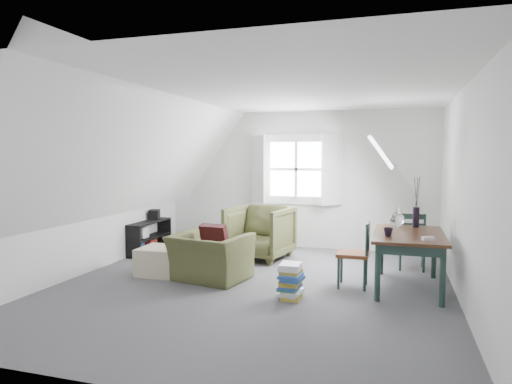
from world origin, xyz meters
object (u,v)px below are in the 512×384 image
(dining_chair_far, at_px, (412,240))
(media_shelf, at_px, (146,238))
(dining_chair_near, at_px, (356,253))
(magazine_stack, at_px, (291,281))
(ottoman, at_px, (161,261))
(armchair_near, at_px, (210,280))
(armchair_far, at_px, (260,258))
(dining_table, at_px, (409,241))

(dining_chair_far, bearing_deg, media_shelf, -19.96)
(dining_chair_near, distance_m, magazine_stack, 1.03)
(ottoman, bearing_deg, armchair_near, -5.82)
(armchair_far, bearing_deg, dining_chair_near, -25.75)
(armchair_far, bearing_deg, media_shelf, -165.52)
(dining_table, xyz_separation_m, magazine_stack, (-1.34, -0.85, -0.41))
(armchair_near, relative_size, dining_table, 0.68)
(dining_chair_far, bearing_deg, magazine_stack, 31.73)
(media_shelf, bearing_deg, ottoman, -51.34)
(magazine_stack, bearing_deg, ottoman, 164.83)
(ottoman, relative_size, media_shelf, 0.54)
(dining_table, distance_m, dining_chair_far, 1.06)
(dining_table, xyz_separation_m, dining_chair_far, (0.07, 1.04, -0.17))
(dining_table, bearing_deg, armchair_near, -170.91)
(armchair_near, height_order, dining_chair_far, dining_chair_far)
(ottoman, relative_size, dining_table, 0.41)
(ottoman, xyz_separation_m, magazine_stack, (2.03, -0.55, 0.02))
(dining_chair_far, height_order, magazine_stack, dining_chair_far)
(media_shelf, bearing_deg, armchair_far, 4.57)
(dining_chair_far, bearing_deg, ottoman, -0.18)
(dining_chair_far, bearing_deg, dining_chair_near, 36.83)
(armchair_near, bearing_deg, armchair_far, -89.20)
(armchair_near, relative_size, armchair_far, 1.01)
(dining_table, distance_m, media_shelf, 4.46)
(dining_table, distance_m, magazine_stack, 1.64)
(dining_chair_far, height_order, media_shelf, dining_chair_far)
(armchair_near, distance_m, magazine_stack, 1.34)
(magazine_stack, bearing_deg, dining_chair_near, 46.10)
(armchair_far, bearing_deg, dining_chair_far, 9.39)
(dining_chair_far, distance_m, dining_chair_near, 1.38)
(armchair_far, xyz_separation_m, ottoman, (-1.06, -1.38, 0.19))
(ottoman, height_order, dining_table, dining_table)
(armchair_near, relative_size, dining_chair_far, 1.13)
(dining_table, relative_size, dining_chair_near, 1.68)
(armchair_near, distance_m, media_shelf, 2.21)
(armchair_near, height_order, magazine_stack, magazine_stack)
(dining_table, bearing_deg, magazine_stack, -147.01)
(dining_chair_far, distance_m, magazine_stack, 2.37)
(dining_chair_far, bearing_deg, armchair_near, 6.78)
(armchair_near, distance_m, dining_chair_far, 3.04)
(dining_chair_far, xyz_separation_m, dining_chair_near, (-0.72, -1.17, -0.00))
(ottoman, height_order, dining_chair_far, dining_chair_far)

